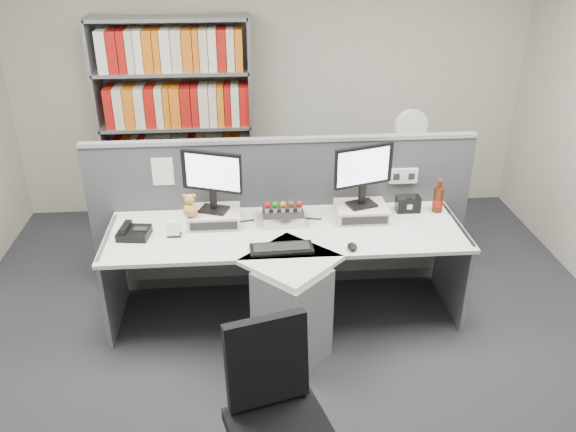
{
  "coord_description": "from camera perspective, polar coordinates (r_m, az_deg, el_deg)",
  "views": [
    {
      "loc": [
        -0.29,
        -2.93,
        2.73
      ],
      "look_at": [
        0.0,
        0.65,
        0.92
      ],
      "focal_mm": 36.67,
      "sensor_mm": 36.0,
      "label": 1
    }
  ],
  "objects": [
    {
      "name": "ground",
      "position": [
        4.02,
        0.77,
        -16.08
      ],
      "size": [
        5.5,
        5.5,
        0.0
      ],
      "primitive_type": "plane",
      "color": "#2D2F36",
      "rests_on": "ground"
    },
    {
      "name": "room_shell",
      "position": [
        3.09,
        0.97,
        9.04
      ],
      "size": [
        5.04,
        5.54,
        2.72
      ],
      "color": "#B0AE9D",
      "rests_on": "ground"
    },
    {
      "name": "partition",
      "position": [
        4.68,
        -0.53,
        0.32
      ],
      "size": [
        3.0,
        0.08,
        1.27
      ],
      "color": "#42444B",
      "rests_on": "ground"
    },
    {
      "name": "desk",
      "position": [
        4.21,
        0.06,
        -5.99
      ],
      "size": [
        2.6,
        1.2,
        0.72
      ],
      "color": "white",
      "rests_on": "ground"
    },
    {
      "name": "monitor_riser_left",
      "position": [
        4.38,
        -7.15,
        -0.08
      ],
      "size": [
        0.38,
        0.31,
        0.1
      ],
      "color": "beige",
      "rests_on": "desk"
    },
    {
      "name": "monitor_riser_right",
      "position": [
        4.46,
        7.1,
        0.43
      ],
      "size": [
        0.38,
        0.31,
        0.1
      ],
      "color": "beige",
      "rests_on": "desk"
    },
    {
      "name": "monitor_left",
      "position": [
        4.25,
        -7.39,
        3.84
      ],
      "size": [
        0.43,
        0.2,
        0.46
      ],
      "color": "black",
      "rests_on": "monitor_riser_left"
    },
    {
      "name": "monitor_right",
      "position": [
        4.32,
        7.33,
        4.38
      ],
      "size": [
        0.45,
        0.2,
        0.47
      ],
      "color": "black",
      "rests_on": "monitor_riser_right"
    },
    {
      "name": "desktop_pc",
      "position": [
        4.39,
        -0.48,
        0.04
      ],
      "size": [
        0.3,
        0.27,
        0.08
      ],
      "color": "black",
      "rests_on": "desk"
    },
    {
      "name": "figurines",
      "position": [
        4.33,
        -0.47,
        1.02
      ],
      "size": [
        0.29,
        0.05,
        0.09
      ],
      "color": "beige",
      "rests_on": "desktop_pc"
    },
    {
      "name": "keyboard",
      "position": [
        4.01,
        -0.63,
        -3.16
      ],
      "size": [
        0.44,
        0.18,
        0.03
      ],
      "color": "black",
      "rests_on": "desk"
    },
    {
      "name": "mouse",
      "position": [
        4.04,
        6.25,
        -2.97
      ],
      "size": [
        0.07,
        0.11,
        0.04
      ],
      "primitive_type": "ellipsoid",
      "color": "black",
      "rests_on": "desk"
    },
    {
      "name": "desk_phone",
      "position": [
        4.31,
        -14.76,
        -1.55
      ],
      "size": [
        0.24,
        0.22,
        0.09
      ],
      "color": "black",
      "rests_on": "desk"
    },
    {
      "name": "desk_calendar",
      "position": [
        4.24,
        -11.03,
        -1.33
      ],
      "size": [
        0.1,
        0.07,
        0.12
      ],
      "color": "black",
      "rests_on": "desk"
    },
    {
      "name": "plush_toy",
      "position": [
        4.26,
        -9.48,
        0.85
      ],
      "size": [
        0.1,
        0.1,
        0.18
      ],
      "color": "#CB8F43",
      "rests_on": "monitor_riser_left"
    },
    {
      "name": "speaker",
      "position": [
        4.61,
        11.55,
        1.15
      ],
      "size": [
        0.18,
        0.1,
        0.12
      ],
      "primitive_type": "cube",
      "color": "black",
      "rests_on": "desk"
    },
    {
      "name": "cola_bottle",
      "position": [
        4.64,
        14.35,
        1.55
      ],
      "size": [
        0.08,
        0.08,
        0.27
      ],
      "color": "#3F190A",
      "rests_on": "desk"
    },
    {
      "name": "shelving_unit",
      "position": [
        5.69,
        -10.64,
        8.31
      ],
      "size": [
        1.41,
        0.4,
        2.0
      ],
      "color": "gray",
      "rests_on": "ground"
    },
    {
      "name": "filing_cabinet",
      "position": [
        5.67,
        11.08,
        1.39
      ],
      "size": [
        0.45,
        0.61,
        0.7
      ],
      "color": "gray",
      "rests_on": "ground"
    },
    {
      "name": "desk_fan",
      "position": [
        5.42,
        11.72,
        8.05
      ],
      "size": [
        0.33,
        0.19,
        0.55
      ],
      "color": "white",
      "rests_on": "filing_cabinet"
    },
    {
      "name": "office_chair",
      "position": [
        3.07,
        -1.13,
        -18.87
      ],
      "size": [
        0.67,
        0.65,
        1.01
      ],
      "color": "silver",
      "rests_on": "ground"
    }
  ]
}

